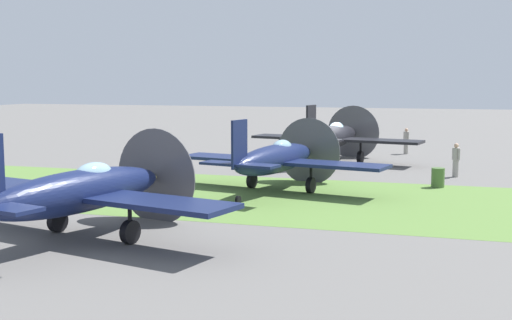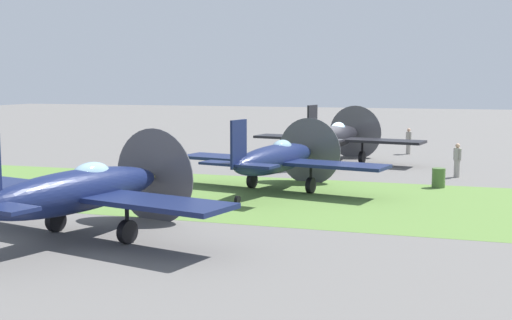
% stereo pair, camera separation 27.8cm
% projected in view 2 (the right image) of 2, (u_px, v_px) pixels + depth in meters
% --- Properties ---
extents(ground_plane, '(160.00, 160.00, 0.00)m').
position_uv_depth(ground_plane, '(338.00, 164.00, 39.45)').
color(ground_plane, '#605E5B').
extents(grass_verge, '(120.00, 11.00, 0.01)m').
position_uv_depth(grass_verge, '(284.00, 198.00, 28.06)').
color(grass_verge, '#567A38').
rests_on(grass_verge, ground).
extents(airplane_lead, '(10.52, 8.38, 3.72)m').
position_uv_depth(airplane_lead, '(335.00, 137.00, 39.72)').
color(airplane_lead, black).
rests_on(airplane_lead, ground).
extents(airplane_wingman, '(9.91, 7.92, 3.51)m').
position_uv_depth(airplane_wingman, '(277.00, 159.00, 29.48)').
color(airplane_wingman, '#141E47').
rests_on(airplane_wingman, ground).
extents(airplane_trail, '(10.35, 8.28, 3.67)m').
position_uv_depth(airplane_trail, '(80.00, 191.00, 20.56)').
color(airplane_trail, '#141E47').
rests_on(airplane_trail, ground).
extents(ground_crew_chief, '(0.40, 0.54, 1.73)m').
position_uv_depth(ground_crew_chief, '(457.00, 159.00, 33.88)').
color(ground_crew_chief, '#9E998E').
rests_on(ground_crew_chief, ground).
extents(ground_crew_mechanic, '(0.40, 0.54, 1.73)m').
position_uv_depth(ground_crew_mechanic, '(409.00, 141.00, 44.48)').
color(ground_crew_mechanic, '#9E998E').
rests_on(ground_crew_mechanic, ground).
extents(fuel_drum, '(0.60, 0.60, 0.90)m').
position_uv_depth(fuel_drum, '(439.00, 178.00, 30.69)').
color(fuel_drum, '#476633').
rests_on(fuel_drum, ground).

